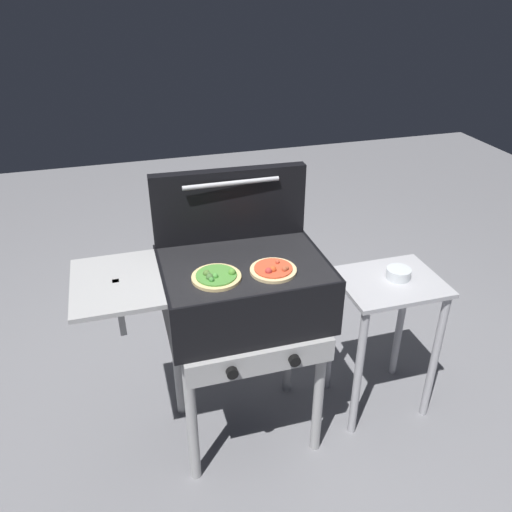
{
  "coord_description": "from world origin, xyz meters",
  "views": [
    {
      "loc": [
        -0.43,
        -1.66,
        1.89
      ],
      "look_at": [
        0.05,
        0.0,
        0.92
      ],
      "focal_mm": 36.21,
      "sensor_mm": 36.0,
      "label": 1
    }
  ],
  "objects_px": {
    "pizza_pepperoni": "(273,270)",
    "prep_table": "(385,317)",
    "pizza_veggie": "(216,276)",
    "grill": "(241,295)",
    "topping_bowl_near": "(398,274)"
  },
  "relations": [
    {
      "from": "pizza_veggie",
      "to": "topping_bowl_near",
      "type": "bearing_deg",
      "value": 6.76
    },
    {
      "from": "pizza_pepperoni",
      "to": "pizza_veggie",
      "type": "xyz_separation_m",
      "value": [
        -0.21,
        0.01,
        0.0
      ]
    },
    {
      "from": "topping_bowl_near",
      "to": "pizza_pepperoni",
      "type": "bearing_deg",
      "value": -169.84
    },
    {
      "from": "grill",
      "to": "pizza_veggie",
      "type": "bearing_deg",
      "value": -143.08
    },
    {
      "from": "pizza_veggie",
      "to": "grill",
      "type": "bearing_deg",
      "value": 36.92
    },
    {
      "from": "grill",
      "to": "pizza_veggie",
      "type": "xyz_separation_m",
      "value": [
        -0.11,
        -0.08,
        0.15
      ]
    },
    {
      "from": "pizza_pepperoni",
      "to": "prep_table",
      "type": "distance_m",
      "value": 0.71
    },
    {
      "from": "grill",
      "to": "pizza_pepperoni",
      "type": "bearing_deg",
      "value": -43.09
    },
    {
      "from": "pizza_veggie",
      "to": "prep_table",
      "type": "distance_m",
      "value": 0.89
    },
    {
      "from": "pizza_veggie",
      "to": "prep_table",
      "type": "xyz_separation_m",
      "value": [
        0.79,
        0.09,
        -0.4
      ]
    },
    {
      "from": "pizza_pepperoni",
      "to": "prep_table",
      "type": "xyz_separation_m",
      "value": [
        0.57,
        0.1,
        -0.4
      ]
    },
    {
      "from": "grill",
      "to": "pizza_pepperoni",
      "type": "relative_size",
      "value": 5.49
    },
    {
      "from": "grill",
      "to": "prep_table",
      "type": "bearing_deg",
      "value": 0.37
    },
    {
      "from": "prep_table",
      "to": "pizza_veggie",
      "type": "bearing_deg",
      "value": -173.57
    },
    {
      "from": "grill",
      "to": "pizza_pepperoni",
      "type": "xyz_separation_m",
      "value": [
        0.1,
        -0.1,
        0.15
      ]
    }
  ]
}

